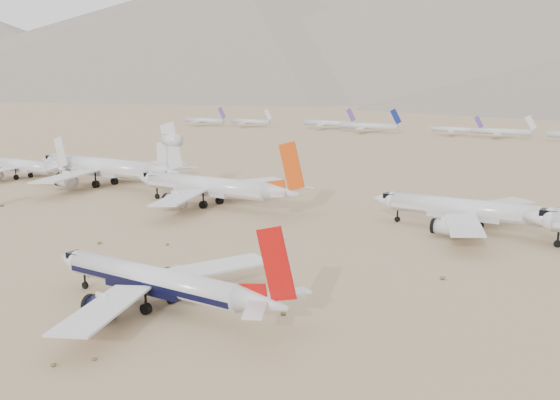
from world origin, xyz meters
name	(u,v)px	position (x,y,z in m)	size (l,w,h in m)	color
ground	(155,288)	(0.00, 0.00, 0.00)	(7000.00, 7000.00, 0.00)	#947656
main_airliner	(161,282)	(8.07, -6.54, 4.27)	(44.00, 42.98, 15.53)	silver
row2_gold_tail	(479,211)	(32.99, 69.12, 4.95)	(49.75, 48.66, 17.71)	silver
row2_orange_tail	(213,187)	(-36.45, 59.28, 5.44)	(54.32, 53.14, 19.38)	silver
row2_white_trijet	(108,167)	(-86.85, 66.46, 6.45)	(62.91, 61.48, 22.29)	silver
row2_white_twin	(24,166)	(-125.17, 61.58, 4.54)	(45.14, 44.17, 16.13)	silver
distant_storage_row	(510,132)	(-22.10, 325.61, 4.38)	(525.26, 61.81, 14.63)	silver
desert_scrub	(12,345)	(1.49, -27.02, 0.28)	(261.14, 121.67, 0.63)	brown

